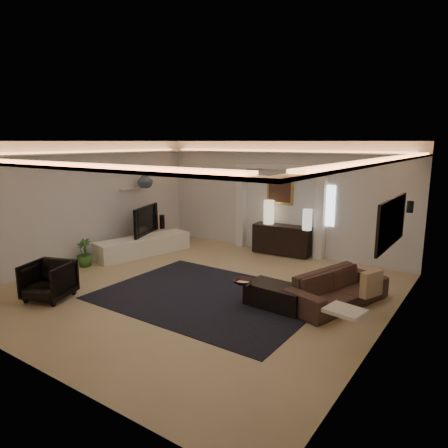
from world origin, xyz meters
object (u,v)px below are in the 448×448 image
Objects in this scene: console at (282,239)px; sofa at (338,289)px; coffee_table at (277,296)px; armchair at (49,281)px.

sofa is at bearing -51.26° from console.
coffee_table is at bearing -69.66° from console.
armchair reaches higher than sofa.
armchair is (-2.18, -5.24, -0.04)m from console.
console is at bearing 61.04° from sofa.
coffee_table is at bearing 10.61° from armchair.
coffee_table is (1.49, -3.17, -0.20)m from console.
console is 1.89× the size of armchair.
sofa reaches higher than coffee_table.
sofa is 5.31m from armchair.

